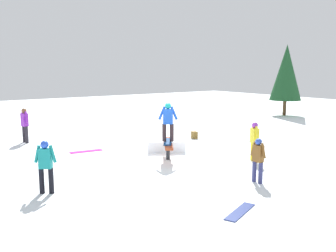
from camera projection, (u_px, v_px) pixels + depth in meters
name	position (u px, v px, depth m)	size (l,w,h in m)	color
ground_plane	(168.00, 160.00, 13.86)	(60.00, 60.00, 0.00)	white
rail_feature	(168.00, 145.00, 13.77)	(1.95, 1.42, 0.66)	black
snow_kicker_ramp	(166.00, 143.00, 15.73)	(1.80, 1.50, 0.46)	white
main_rider_on_rail	(168.00, 122.00, 13.64)	(1.26, 1.07, 1.46)	navy
bystander_yellow	(254.00, 139.00, 13.51)	(0.63, 0.35, 1.44)	yellow
bystander_brown	(258.00, 158.00, 10.99)	(0.57, 0.20, 1.33)	navy
bystander_teal	(46.00, 164.00, 10.02)	(0.42, 0.54, 1.46)	black
bystander_purple	(25.00, 123.00, 16.87)	(0.64, 0.26, 1.57)	#26232A
loose_snowboard_navy	(240.00, 212.00, 8.82)	(1.27, 0.28, 0.02)	navy
loose_snowboard_magenta	(86.00, 151.00, 15.18)	(1.31, 0.28, 0.02)	#D41EA3
loose_snowboard_white	(260.00, 140.00, 17.43)	(1.31, 0.28, 0.02)	white
backpack_on_snow	(194.00, 135.00, 17.96)	(0.30, 0.22, 0.34)	brown
pine_tree_near	(286.00, 73.00, 26.25)	(2.19, 2.19, 4.97)	#4C331E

